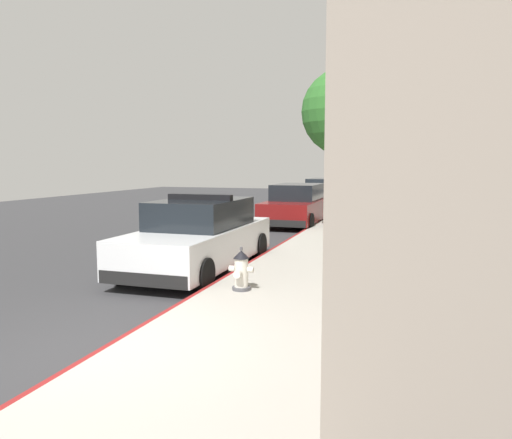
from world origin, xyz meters
TOP-DOWN VIEW (x-y plane):
  - ground_plane at (-4.52, 10.00)m, footprint 32.92×60.00m
  - sidewalk_pavement at (1.48, 10.00)m, footprint 2.95×60.00m
  - curb_painted_edge at (-0.04, 10.00)m, footprint 0.08×60.00m
  - police_cruiser at (-1.08, 5.00)m, footprint 1.94×4.84m
  - parked_car_silver_ahead at (-0.92, 13.75)m, footprint 1.94×4.84m
  - parked_car_dark_far at (-1.16, 21.15)m, footprint 1.94×4.84m
  - fire_hydrant at (0.61, 3.01)m, footprint 0.44×0.40m
  - street_tree at (1.21, 11.20)m, footprint 2.77×2.77m

SIDE VIEW (x-z plane):
  - ground_plane at x=-4.52m, z-range -0.20..0.00m
  - sidewalk_pavement at x=1.48m, z-range 0.00..0.16m
  - curb_painted_edge at x=-0.04m, z-range 0.00..0.16m
  - fire_hydrant at x=0.61m, z-range 0.13..0.89m
  - parked_car_silver_ahead at x=-0.92m, z-range -0.04..1.52m
  - parked_car_dark_far at x=-1.16m, z-range -0.04..1.52m
  - police_cruiser at x=-1.08m, z-range -0.10..1.58m
  - street_tree at x=1.21m, z-range 1.36..6.56m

